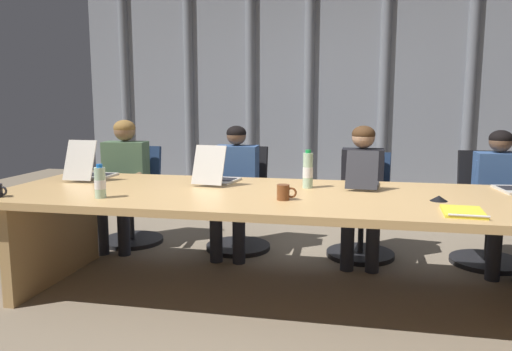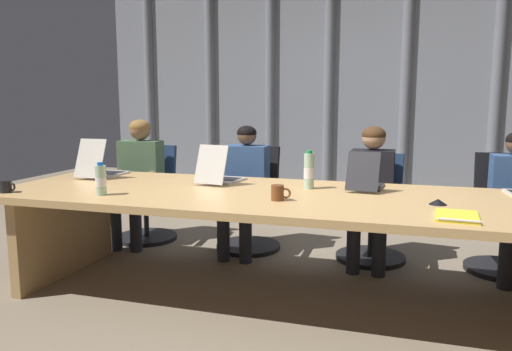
{
  "view_description": "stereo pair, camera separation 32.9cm",
  "coord_description": "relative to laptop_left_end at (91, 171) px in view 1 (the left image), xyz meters",
  "views": [
    {
      "loc": [
        0.51,
        -3.28,
        1.37
      ],
      "look_at": [
        -0.19,
        0.12,
        0.85
      ],
      "focal_mm": 34.44,
      "sensor_mm": 36.0,
      "label": 1
    },
    {
      "loc": [
        0.83,
        -3.19,
        1.37
      ],
      "look_at": [
        -0.19,
        0.12,
        0.85
      ],
      "focal_mm": 34.44,
      "sensor_mm": 36.0,
      "label": 2
    }
  ],
  "objects": [
    {
      "name": "laptop_center",
      "position": [
        2.17,
        0.02,
        -0.01
      ],
      "size": [
        0.25,
        0.43,
        0.28
      ],
      "rotation": [
        0.0,
        0.0,
        1.49
      ],
      "color": "#2D2D33",
      "rests_on": "conference_table"
    },
    {
      "name": "person_left_mid",
      "position": [
        1.05,
        0.62,
        -0.16
      ],
      "size": [
        0.4,
        0.55,
        1.16
      ],
      "rotation": [
        0.0,
        0.0,
        -1.55
      ],
      "color": "#335184",
      "rests_on": "ground_plane"
    },
    {
      "name": "ground_plane",
      "position": [
        1.61,
        -0.33,
        -0.81
      ],
      "size": [
        11.39,
        11.39,
        0.0
      ],
      "primitive_type": "plane",
      "color": "#7F705B"
    },
    {
      "name": "coffee_mug_far",
      "position": [
        1.67,
        -0.56,
        -0.01
      ],
      "size": [
        0.13,
        0.08,
        0.1
      ],
      "color": "brown",
      "rests_on": "conference_table"
    },
    {
      "name": "spiral_notepad",
      "position": [
        2.72,
        -0.73,
        -0.05
      ],
      "size": [
        0.24,
        0.32,
        0.03
      ],
      "rotation": [
        0.0,
        0.0,
        -0.06
      ],
      "color": "yellow",
      "rests_on": "conference_table"
    },
    {
      "name": "office_chair_right_mid",
      "position": [
        3.23,
        0.78,
        -0.46
      ],
      "size": [
        0.6,
        0.6,
        0.95
      ],
      "rotation": [
        0.0,
        0.0,
        -1.51
      ],
      "color": "black",
      "rests_on": "ground_plane"
    },
    {
      "name": "water_bottle_primary",
      "position": [
        1.78,
        -0.08,
        0.07
      ],
      "size": [
        0.07,
        0.07,
        0.28
      ],
      "color": "#ADD1B2",
      "rests_on": "conference_table"
    },
    {
      "name": "office_chair_left_mid",
      "position": [
        1.06,
        0.78,
        -0.45
      ],
      "size": [
        0.6,
        0.6,
        0.95
      ],
      "rotation": [
        0.0,
        0.0,
        -1.65
      ],
      "color": "black",
      "rests_on": "ground_plane"
    },
    {
      "name": "conference_table",
      "position": [
        1.61,
        -0.33,
        -0.2
      ],
      "size": [
        3.98,
        1.31,
        0.75
      ],
      "color": "tan",
      "rests_on": "ground_plane"
    },
    {
      "name": "person_center",
      "position": [
        2.17,
        0.62,
        -0.15
      ],
      "size": [
        0.37,
        0.55,
        1.17
      ],
      "rotation": [
        0.0,
        0.0,
        -1.59
      ],
      "color": "black",
      "rests_on": "ground_plane"
    },
    {
      "name": "conference_mic_middle",
      "position": [
        2.64,
        -0.39,
        -0.04
      ],
      "size": [
        0.11,
        0.11,
        0.03
      ],
      "primitive_type": "cone",
      "color": "black",
      "rests_on": "conference_table"
    },
    {
      "name": "laptop_left_mid",
      "position": [
        1.07,
        -0.02,
        -0.0
      ],
      "size": [
        0.3,
        0.45,
        0.3
      ],
      "rotation": [
        0.0,
        0.0,
        1.44
      ],
      "color": "beige",
      "rests_on": "conference_table"
    },
    {
      "name": "water_bottle_secondary",
      "position": [
        0.49,
        -0.73,
        0.04
      ],
      "size": [
        0.07,
        0.07,
        0.22
      ],
      "color": "#ADD1B2",
      "rests_on": "conference_table"
    },
    {
      "name": "person_right_mid",
      "position": [
        3.27,
        0.62,
        -0.17
      ],
      "size": [
        0.38,
        0.55,
        1.14
      ],
      "rotation": [
        0.0,
        0.0,
        -1.55
      ],
      "color": "#335184",
      "rests_on": "ground_plane"
    },
    {
      "name": "office_chair_center",
      "position": [
        2.18,
        0.78,
        -0.46
      ],
      "size": [
        0.6,
        0.6,
        0.92
      ],
      "rotation": [
        0.0,
        0.0,
        -1.7
      ],
      "color": "navy",
      "rests_on": "ground_plane"
    },
    {
      "name": "person_left_end",
      "position": [
        -0.04,
        0.63,
        -0.12
      ],
      "size": [
        0.45,
        0.57,
        1.2
      ],
      "rotation": [
        0.0,
        0.0,
        -1.47
      ],
      "color": "#4C6B4C",
      "rests_on": "ground_plane"
    },
    {
      "name": "office_chair_left_end",
      "position": [
        -0.02,
        0.78,
        -0.46
      ],
      "size": [
        0.6,
        0.6,
        0.93
      ],
      "rotation": [
        0.0,
        0.0,
        -1.58
      ],
      "color": "navy",
      "rests_on": "ground_plane"
    },
    {
      "name": "curtain_backdrop",
      "position": [
        1.61,
        2.29,
        0.69
      ],
      "size": [
        5.7,
        0.17,
        2.99
      ],
      "color": "gray",
      "rests_on": "ground_plane"
    },
    {
      "name": "laptop_left_end",
      "position": [
        0.0,
        0.0,
        0.0
      ],
      "size": [
        0.24,
        0.47,
        0.32
      ],
      "rotation": [
        0.0,
        0.0,
        1.57
      ],
      "color": "beige",
      "rests_on": "conference_table"
    }
  ]
}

